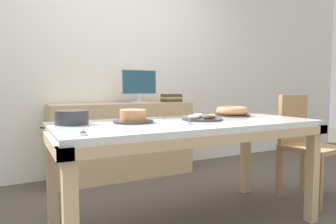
{
  "coord_description": "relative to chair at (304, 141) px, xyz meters",
  "views": [
    {
      "loc": [
        -1.09,
        -1.79,
        1.0
      ],
      "look_at": [
        -0.09,
        0.12,
        0.83
      ],
      "focal_mm": 32.0,
      "sensor_mm": 36.0,
      "label": 1
    }
  ],
  "objects": [
    {
      "name": "computer_monitor",
      "position": [
        -1.04,
        1.37,
        0.5
      ],
      "size": [
        0.42,
        0.2,
        0.38
      ],
      "color": "silver",
      "rests_on": "sideboard"
    },
    {
      "name": "sideboard",
      "position": [
        -1.24,
        1.38,
        -0.11
      ],
      "size": [
        1.57,
        0.44,
        0.83
      ],
      "color": "#D1B284",
      "rests_on": "ground"
    },
    {
      "name": "cake_golden_bundt",
      "position": [
        -0.7,
        0.16,
        0.28
      ],
      "size": [
        0.3,
        0.3,
        0.08
      ],
      "color": "#333338",
      "rests_on": "dining_table"
    },
    {
      "name": "tealight_right_edge",
      "position": [
        -2.03,
        -0.32,
        0.25
      ],
      "size": [
        0.04,
        0.04,
        0.04
      ],
      "color": "silver",
      "rests_on": "dining_table"
    },
    {
      "name": "book_stack",
      "position": [
        -0.63,
        1.38,
        0.36
      ],
      "size": [
        0.23,
        0.16,
        0.09
      ],
      "color": "#3F3838",
      "rests_on": "sideboard"
    },
    {
      "name": "plate_stack",
      "position": [
        -2.0,
        0.18,
        0.29
      ],
      "size": [
        0.21,
        0.21,
        0.09
      ],
      "color": "#333338",
      "rests_on": "dining_table"
    },
    {
      "name": "cake_chocolate_round",
      "position": [
        -1.61,
        0.09,
        0.28
      ],
      "size": [
        0.27,
        0.27,
        0.09
      ],
      "color": "#333338",
      "rests_on": "dining_table"
    },
    {
      "name": "tealight_near_front",
      "position": [
        -1.0,
        0.29,
        0.25
      ],
      "size": [
        0.04,
        0.04,
        0.04
      ],
      "color": "silver",
      "rests_on": "dining_table"
    },
    {
      "name": "chair",
      "position": [
        0.0,
        0.0,
        0.0
      ],
      "size": [
        0.46,
        0.46,
        0.94
      ],
      "color": "tan",
      "rests_on": "ground"
    },
    {
      "name": "dining_table",
      "position": [
        -1.24,
        -0.01,
        0.15
      ],
      "size": [
        1.86,
        0.84,
        0.77
      ],
      "color": "silver",
      "rests_on": "ground"
    },
    {
      "name": "tealight_centre",
      "position": [
        -0.85,
        0.31,
        0.25
      ],
      "size": [
        0.04,
        0.04,
        0.04
      ],
      "color": "silver",
      "rests_on": "dining_table"
    },
    {
      "name": "pastry_platter",
      "position": [
        -1.1,
        0.01,
        0.26
      ],
      "size": [
        0.3,
        0.3,
        0.04
      ],
      "color": "#333338",
      "rests_on": "dining_table"
    },
    {
      "name": "tealight_left_edge",
      "position": [
        -1.33,
        -0.18,
        0.25
      ],
      "size": [
        0.04,
        0.04,
        0.04
      ],
      "color": "silver",
      "rests_on": "dining_table"
    },
    {
      "name": "tealight_near_cakes",
      "position": [
        -1.34,
        0.24,
        0.25
      ],
      "size": [
        0.04,
        0.04,
        0.04
      ],
      "color": "silver",
      "rests_on": "dining_table"
    },
    {
      "name": "wall_back",
      "position": [
        -1.24,
        1.68,
        0.78
      ],
      "size": [
        8.0,
        0.1,
        2.6
      ],
      "primitive_type": "cube",
      "color": "white",
      "rests_on": "ground"
    }
  ]
}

